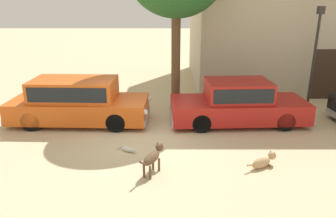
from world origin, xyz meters
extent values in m
plane|color=#CCB78E|center=(0.00, 0.00, 0.00)|extent=(80.00, 80.00, 0.00)
cube|color=#D15619|center=(-2.11, 1.44, 0.49)|extent=(4.60, 1.92, 0.69)
cube|color=#D15619|center=(-2.24, 1.44, 1.18)|extent=(2.78, 1.62, 0.68)
cube|color=black|center=(-2.24, 1.44, 1.19)|extent=(2.56, 1.63, 0.48)
cube|color=#999BA0|center=(0.15, 1.36, 0.26)|extent=(0.18, 1.74, 0.20)
cube|color=#999BA0|center=(-4.36, 1.51, 0.26)|extent=(0.18, 1.74, 0.20)
sphere|color=silver|center=(0.20, 2.07, 0.65)|extent=(0.20, 0.20, 0.20)
sphere|color=silver|center=(0.15, 0.65, 0.65)|extent=(0.20, 0.20, 0.20)
cube|color=red|center=(-4.33, 2.28, 0.67)|extent=(0.05, 0.18, 0.18)
cube|color=red|center=(-4.38, 0.74, 0.67)|extent=(0.05, 0.18, 0.18)
cylinder|color=black|center=(-0.72, 2.18, 0.31)|extent=(0.62, 0.22, 0.62)
cylinder|color=black|center=(-0.77, 0.60, 0.31)|extent=(0.62, 0.22, 0.62)
cylinder|color=black|center=(-3.44, 2.27, 0.31)|extent=(0.62, 0.22, 0.62)
cylinder|color=black|center=(-3.49, 0.69, 0.31)|extent=(0.62, 0.22, 0.62)
cube|color=#AD1E19|center=(3.26, 1.40, 0.48)|extent=(4.57, 1.96, 0.67)
cube|color=#AD1E19|center=(3.21, 1.40, 1.15)|extent=(2.14, 1.60, 0.66)
cube|color=black|center=(3.21, 1.40, 1.16)|extent=(1.97, 1.62, 0.46)
cube|color=#999BA0|center=(5.48, 1.51, 0.26)|extent=(0.20, 1.72, 0.20)
cube|color=#999BA0|center=(1.03, 1.29, 0.26)|extent=(0.20, 1.72, 0.20)
sphere|color=silver|center=(5.48, 2.20, 0.63)|extent=(0.20, 0.20, 0.20)
sphere|color=silver|center=(5.54, 0.81, 0.63)|extent=(0.20, 0.20, 0.20)
cube|color=red|center=(1.00, 2.05, 0.65)|extent=(0.05, 0.18, 0.18)
cube|color=red|center=(1.07, 0.54, 0.65)|extent=(0.05, 0.18, 0.18)
cylinder|color=black|center=(4.57, 2.24, 0.30)|extent=(0.61, 0.23, 0.60)
cylinder|color=black|center=(4.64, 0.69, 0.30)|extent=(0.61, 0.23, 0.60)
cylinder|color=black|center=(1.87, 2.11, 0.30)|extent=(0.61, 0.23, 0.60)
cylinder|color=black|center=(1.95, 0.56, 0.30)|extent=(0.61, 0.23, 0.60)
cube|color=red|center=(6.61, 1.93, 0.66)|extent=(0.05, 0.18, 0.18)
cube|color=#38281E|center=(7.46, 4.22, 1.05)|extent=(1.10, 0.02, 2.10)
cylinder|color=brown|center=(0.52, -1.82, 0.17)|extent=(0.06, 0.06, 0.34)
cylinder|color=brown|center=(0.67, -1.90, 0.17)|extent=(0.06, 0.06, 0.34)
cylinder|color=brown|center=(0.32, -2.20, 0.17)|extent=(0.06, 0.06, 0.34)
cylinder|color=brown|center=(0.47, -2.28, 0.17)|extent=(0.06, 0.06, 0.34)
ellipsoid|color=brown|center=(0.50, -2.05, 0.43)|extent=(0.50, 0.69, 0.26)
sphere|color=brown|center=(0.68, -1.69, 0.54)|extent=(0.20, 0.20, 0.20)
cone|color=brown|center=(0.73, -1.60, 0.52)|extent=(0.15, 0.15, 0.11)
cone|color=brown|center=(0.63, -1.66, 0.63)|extent=(0.10, 0.10, 0.09)
cone|color=brown|center=(0.73, -1.72, 0.63)|extent=(0.10, 0.10, 0.09)
cylinder|color=brown|center=(0.31, -2.42, 0.49)|extent=(0.14, 0.22, 0.17)
cylinder|color=tan|center=(3.41, -1.58, 0.03)|extent=(0.10, 0.12, 0.06)
cylinder|color=tan|center=(3.47, -1.68, 0.03)|extent=(0.10, 0.12, 0.06)
ellipsoid|color=tan|center=(3.21, -1.75, 0.14)|extent=(0.59, 0.44, 0.28)
sphere|color=tan|center=(3.53, -1.58, 0.26)|extent=(0.20, 0.20, 0.20)
cone|color=tan|center=(3.62, -1.53, 0.24)|extent=(0.15, 0.15, 0.11)
cone|color=tan|center=(3.50, -1.53, 0.35)|extent=(0.10, 0.10, 0.09)
cone|color=tan|center=(3.56, -1.64, 0.35)|extent=(0.10, 0.10, 0.09)
cylinder|color=tan|center=(2.90, -1.92, 0.17)|extent=(0.20, 0.14, 0.07)
ellipsoid|color=beige|center=(-0.24, -0.81, 0.07)|extent=(0.42, 0.35, 0.13)
sphere|color=beige|center=(-0.05, -0.94, 0.09)|extent=(0.12, 0.12, 0.12)
cone|color=beige|center=(-0.03, -0.92, 0.14)|extent=(0.06, 0.06, 0.05)
cone|color=beige|center=(-0.07, -0.97, 0.14)|extent=(0.06, 0.06, 0.05)
cylinder|color=beige|center=(-0.48, -0.63, 0.02)|extent=(0.14, 0.21, 0.04)
cylinder|color=#2D2B28|center=(6.49, 3.38, 1.75)|extent=(0.10, 0.10, 3.50)
cube|color=#2D2B28|center=(6.49, 3.38, 3.64)|extent=(0.22, 0.22, 0.28)
sphere|color=silver|center=(6.49, 3.38, 3.64)|extent=(0.18, 0.18, 0.18)
cylinder|color=brown|center=(1.18, 2.98, 1.86)|extent=(0.33, 0.33, 3.72)
camera|label=1|loc=(0.89, -8.94, 4.00)|focal=34.50mm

